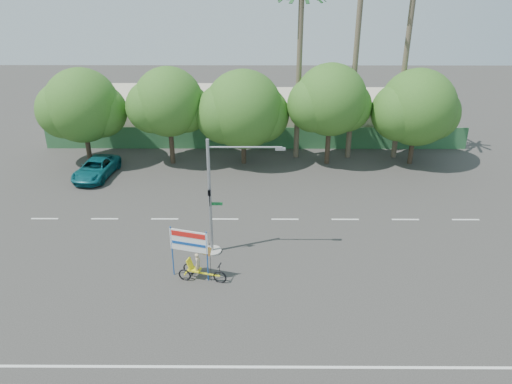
{
  "coord_description": "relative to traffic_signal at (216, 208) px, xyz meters",
  "views": [
    {
      "loc": [
        0.22,
        -21.16,
        15.78
      ],
      "look_at": [
        0.09,
        4.83,
        3.5
      ],
      "focal_mm": 35.0,
      "sensor_mm": 36.0,
      "label": 1
    }
  ],
  "objects": [
    {
      "name": "building_left",
      "position": [
        -7.8,
        22.02,
        -0.92
      ],
      "size": [
        12.0,
        8.0,
        4.0
      ],
      "primitive_type": "cube",
      "color": "beige",
      "rests_on": "ground"
    },
    {
      "name": "tree_far_left",
      "position": [
        -11.85,
        14.02,
        1.84
      ],
      "size": [
        7.14,
        6.0,
        7.96
      ],
      "color": "#473828",
      "rests_on": "ground"
    },
    {
      "name": "palm_short",
      "position": [
        5.7,
        15.52,
        5.94
      ],
      "size": [
        3.73,
        3.79,
        14.45
      ],
      "color": "#70604C",
      "rests_on": "ground"
    },
    {
      "name": "tree_center",
      "position": [
        1.14,
        14.02,
        1.55
      ],
      "size": [
        7.62,
        6.4,
        7.85
      ],
      "color": "#473828",
      "rests_on": "ground"
    },
    {
      "name": "palm_mid",
      "position": [
        14.2,
        15.52,
        6.48
      ],
      "size": [
        3.73,
        3.79,
        15.45
      ],
      "color": "#70604C",
      "rests_on": "ground"
    },
    {
      "name": "fence",
      "position": [
        2.2,
        17.52,
        -1.92
      ],
      "size": [
        38.0,
        0.08,
        2.0
      ],
      "primitive_type": "cube",
      "color": "#336B3D",
      "rests_on": "ground"
    },
    {
      "name": "tree_right",
      "position": [
        8.15,
        14.02,
        2.32
      ],
      "size": [
        6.9,
        5.8,
        8.36
      ],
      "color": "#473828",
      "rests_on": "ground"
    },
    {
      "name": "tree_far_right",
      "position": [
        15.15,
        14.02,
        1.73
      ],
      "size": [
        7.38,
        6.2,
        7.94
      ],
      "color": "#473828",
      "rests_on": "ground"
    },
    {
      "name": "pickup_truck",
      "position": [
        -10.35,
        11.02,
        -2.2
      ],
      "size": [
        3.04,
        5.43,
        1.43
      ],
      "primitive_type": "imported",
      "rotation": [
        0.0,
        0.0,
        -0.13
      ],
      "color": "#0D5660",
      "rests_on": "ground"
    },
    {
      "name": "building_right",
      "position": [
        10.2,
        22.02,
        -1.12
      ],
      "size": [
        14.0,
        8.0,
        3.6
      ],
      "primitive_type": "cube",
      "color": "beige",
      "rests_on": "ground"
    },
    {
      "name": "palm_tall",
      "position": [
        10.2,
        15.52,
        7.55
      ],
      "size": [
        3.73,
        3.79,
        17.45
      ],
      "color": "#70604C",
      "rests_on": "ground"
    },
    {
      "name": "ground",
      "position": [
        2.2,
        -3.98,
        -2.92
      ],
      "size": [
        120.0,
        120.0,
        0.0
      ],
      "primitive_type": "plane",
      "color": "#33302D",
      "rests_on": "ground"
    },
    {
      "name": "traffic_signal",
      "position": [
        0.0,
        0.0,
        0.0
      ],
      "size": [
        4.72,
        1.1,
        7.0
      ],
      "color": "gray",
      "rests_on": "ground"
    },
    {
      "name": "tree_left",
      "position": [
        -4.85,
        14.02,
        2.14
      ],
      "size": [
        6.66,
        5.6,
        8.07
      ],
      "color": "#473828",
      "rests_on": "ground"
    },
    {
      "name": "trike_billboard",
      "position": [
        -0.94,
        -2.71,
        -1.69
      ],
      "size": [
        3.01,
        1.2,
        3.05
      ],
      "rotation": [
        0.0,
        0.0,
        -0.28
      ],
      "color": "black",
      "rests_on": "ground"
    }
  ]
}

